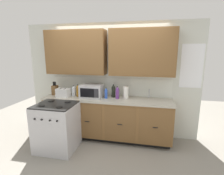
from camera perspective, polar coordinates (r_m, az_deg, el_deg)
name	(u,v)px	position (r m, az deg, el deg)	size (l,w,h in m)	color
ground_plane	(104,144)	(3.78, -2.88, -18.67)	(8.00, 8.00, 0.00)	gray
wall_unit	(109,63)	(3.74, -1.16, 8.16)	(3.98, 0.40, 2.56)	silver
counter_run	(107,118)	(3.82, -1.76, -10.23)	(2.81, 0.64, 0.94)	black
stove_range	(57,127)	(3.60, -18.19, -12.53)	(0.76, 0.68, 0.95)	#B7B7BC
microwave	(92,91)	(3.75, -6.91, -1.19)	(0.48, 0.37, 0.28)	#B7B7BC
toaster	(63,93)	(3.92, -16.26, -1.71)	(0.28, 0.18, 0.19)	white
knife_block	(55,90)	(4.18, -18.72, -0.73)	(0.11, 0.14, 0.31)	brown
sink_faucet	(149,93)	(3.76, 12.45, -1.99)	(0.02, 0.02, 0.20)	#B2B5BA
paper_towel_roll	(126,92)	(3.66, 4.75, -1.63)	(0.12, 0.12, 0.26)	white
bottle_violet	(117,93)	(3.61, 1.79, -1.75)	(0.07, 0.07, 0.27)	#663384
bottle_amber	(78,91)	(3.87, -11.48, -1.03)	(0.07, 0.07, 0.27)	#9E6619
bottle_blue	(106,93)	(3.63, -2.04, -1.91)	(0.07, 0.07, 0.24)	blue
bottle_dark	(113,91)	(3.72, 0.45, -1.18)	(0.08, 0.08, 0.29)	black
bottle_clear	(74,91)	(3.93, -12.84, -1.14)	(0.08, 0.08, 0.24)	silver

